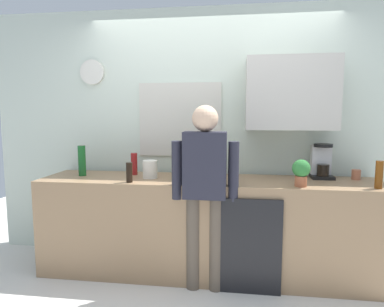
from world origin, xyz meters
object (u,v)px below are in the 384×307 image
bottle_green_wine (82,161)px  bottle_dark_sauce (129,172)px  coffee_maker (322,163)px  bottle_red_vinegar (134,164)px  potted_plant (301,171)px  bottle_olive_oil (176,163)px  cup_terracotta_mug (356,175)px  cup_yellow_cup (210,179)px  storage_canister (150,169)px  bottle_clear_soda (205,164)px  cup_blue_mug (219,174)px  person_at_sink (205,183)px  bottle_amber_beer (379,175)px

bottle_green_wine → bottle_dark_sauce: bottle_green_wine is taller
coffee_maker → bottle_red_vinegar: size_ratio=1.50×
bottle_dark_sauce → potted_plant: 1.49m
bottle_olive_oil → cup_terracotta_mug: (1.71, 0.00, -0.08)m
cup_yellow_cup → storage_canister: bearing=160.7°
bottle_dark_sauce → cup_yellow_cup: bottle_dark_sauce is taller
bottle_dark_sauce → cup_yellow_cup: bearing=1.2°
bottle_green_wine → cup_terracotta_mug: (2.63, 0.16, -0.10)m
bottle_clear_soda → cup_blue_mug: 0.16m
bottle_clear_soda → bottle_dark_sauce: size_ratio=1.56×
bottle_green_wine → cup_yellow_cup: bearing=-10.6°
bottle_green_wine → bottle_dark_sauce: 0.63m
bottle_green_wine → cup_blue_mug: 1.36m
cup_terracotta_mug → cup_blue_mug: cup_blue_mug is taller
bottle_red_vinegar → person_at_sink: person_at_sink is taller
bottle_red_vinegar → cup_yellow_cup: 0.88m
bottle_clear_soda → potted_plant: (0.83, -0.24, -0.01)m
bottle_green_wine → potted_plant: bottle_green_wine is taller
cup_yellow_cup → cup_blue_mug: bearing=76.5°
bottle_green_wine → cup_blue_mug: (1.36, 0.01, -0.10)m
bottle_olive_oil → storage_canister: bearing=-138.7°
coffee_maker → storage_canister: size_ratio=1.94×
cup_yellow_cup → potted_plant: 0.77m
bottle_clear_soda → bottle_dark_sauce: (-0.65, -0.27, -0.05)m
storage_canister → bottle_dark_sauce: bearing=-120.6°
bottle_red_vinegar → person_at_sink: 0.88m
bottle_olive_oil → storage_canister: (-0.22, -0.19, -0.04)m
coffee_maker → cup_blue_mug: coffee_maker is taller
coffee_maker → cup_blue_mug: 0.99m
bottle_clear_soda → storage_canister: bearing=-174.6°
bottle_amber_beer → cup_blue_mug: size_ratio=2.30×
bottle_amber_beer → potted_plant: 0.62m
bottle_olive_oil → bottle_green_wine: bottle_green_wine is taller
bottle_clear_soda → bottle_red_vinegar: size_ratio=1.27×
coffee_maker → person_at_sink: size_ratio=0.21×
person_at_sink → bottle_clear_soda: bearing=97.6°
bottle_red_vinegar → potted_plant: potted_plant is taller
bottle_olive_oil → bottle_dark_sauce: bearing=-130.1°
cup_yellow_cup → bottle_green_wine: bearing=169.4°
cup_terracotta_mug → potted_plant: potted_plant is taller
bottle_dark_sauce → cup_terracotta_mug: bottle_dark_sauce is taller
bottle_amber_beer → potted_plant: size_ratio=1.00×
bottle_olive_oil → bottle_red_vinegar: size_ratio=1.14×
coffee_maker → bottle_dark_sauce: 1.81m
bottle_green_wine → cup_blue_mug: size_ratio=3.00×
bottle_green_wine → bottle_dark_sauce: size_ratio=1.67×
coffee_maker → bottle_green_wine: coffee_maker is taller
coffee_maker → cup_yellow_cup: (-1.03, -0.44, -0.10)m
potted_plant → person_at_sink: size_ratio=0.14×
bottle_amber_beer → cup_blue_mug: 1.34m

